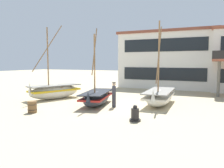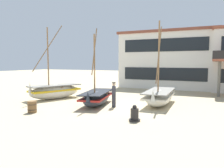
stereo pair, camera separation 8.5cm
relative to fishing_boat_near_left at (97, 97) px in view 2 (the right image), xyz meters
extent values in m
plane|color=tan|center=(0.61, 0.23, -0.54)|extent=(120.00, 120.00, 0.00)
ellipsoid|color=#2D333D|center=(0.00, 0.02, -0.06)|extent=(2.37, 4.37, 0.95)
cube|color=red|center=(0.00, 0.02, 0.06)|extent=(2.34, 4.21, 0.11)
cube|color=black|center=(0.00, 0.02, 0.37)|extent=(2.39, 4.30, 0.07)
cone|color=#2D333D|center=(0.45, -1.92, 0.36)|extent=(0.35, 0.35, 0.66)
cylinder|color=olive|center=(0.11, -0.48, 2.23)|extent=(0.10, 0.10, 4.20)
cylinder|color=olive|center=(0.11, -0.48, 3.20)|extent=(0.36, 1.27, 3.16)
cube|color=olive|center=(-0.08, 0.32, 0.27)|extent=(1.38, 0.47, 0.06)
ellipsoid|color=silver|center=(3.96, 1.97, -0.02)|extent=(1.80, 4.65, 1.03)
cube|color=silver|center=(3.96, 1.97, 0.10)|extent=(1.81, 4.47, 0.12)
cube|color=gray|center=(3.96, 1.97, 0.45)|extent=(1.84, 4.56, 0.07)
cone|color=silver|center=(4.07, -0.23, 0.44)|extent=(0.33, 0.33, 0.72)
cylinder|color=olive|center=(3.99, 1.40, 2.69)|extent=(0.10, 0.10, 5.02)
cylinder|color=olive|center=(3.99, 1.40, 3.00)|extent=(0.14, 1.59, 3.85)
cube|color=olive|center=(3.95, 2.31, 0.34)|extent=(1.52, 0.23, 0.06)
ellipsoid|color=silver|center=(-4.39, 0.85, 0.04)|extent=(2.88, 4.52, 1.15)
cube|color=gold|center=(-4.39, 0.85, 0.18)|extent=(2.83, 4.37, 0.14)
cube|color=gray|center=(-4.39, 0.85, 0.57)|extent=(2.89, 4.46, 0.08)
cone|color=silver|center=(-5.16, -1.07, 0.56)|extent=(0.36, 0.36, 0.81)
cylinder|color=olive|center=(-4.59, 0.35, 2.73)|extent=(0.10, 0.10, 4.92)
cylinder|color=olive|center=(-4.59, 0.35, 3.60)|extent=(1.05, 2.49, 3.73)
cube|color=olive|center=(-4.27, 1.15, 0.44)|extent=(1.28, 0.64, 0.06)
cylinder|color=#33333D|center=(1.41, -0.18, -0.10)|extent=(0.26, 0.26, 0.88)
cube|color=#383842|center=(1.41, -0.18, 0.61)|extent=(0.38, 0.42, 0.54)
sphere|color=beige|center=(1.41, -0.18, 1.00)|extent=(0.22, 0.22, 0.22)
cylinder|color=#2D2823|center=(1.41, -0.18, 1.12)|extent=(0.24, 0.24, 0.05)
cylinder|color=black|center=(3.83, -2.91, -0.49)|extent=(0.58, 0.58, 0.10)
cylinder|color=black|center=(3.83, -2.91, -0.16)|extent=(0.41, 0.41, 0.56)
sphere|color=black|center=(3.83, -2.91, 0.19)|extent=(0.22, 0.22, 0.22)
cylinder|color=brown|center=(-2.32, -3.72, -0.19)|extent=(0.52, 0.52, 0.70)
torus|color=black|center=(-2.32, -3.72, -0.03)|extent=(0.56, 0.56, 0.03)
torus|color=black|center=(-2.32, -3.72, -0.34)|extent=(0.56, 0.56, 0.03)
cube|color=white|center=(2.30, 14.00, 2.60)|extent=(10.69, 6.38, 6.27)
cube|color=brown|center=(2.30, 14.00, 5.89)|extent=(11.12, 6.63, 0.30)
cube|color=black|center=(2.30, 10.78, 1.19)|extent=(8.98, 0.06, 1.38)
cube|color=black|center=(2.30, 10.78, 4.32)|extent=(8.98, 0.06, 1.38)
cylinder|color=#666056|center=(7.78, 7.67, 1.00)|extent=(0.24, 0.24, 3.08)
camera|label=1|loc=(7.40, -13.38, 2.45)|focal=35.26mm
camera|label=2|loc=(7.48, -13.34, 2.45)|focal=35.26mm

